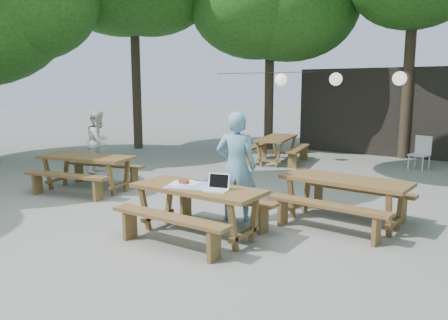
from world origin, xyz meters
name	(u,v)px	position (x,y,z in m)	size (l,w,h in m)	color
ground	(210,228)	(0.00, 0.00, 0.00)	(80.00, 80.00, 0.00)	slate
pavilion	(400,110)	(0.50, 10.50, 1.40)	(6.00, 3.00, 2.80)	black
main_picnic_table	(198,211)	(0.05, -0.38, 0.39)	(2.00, 1.58, 0.75)	brown
picnic_table_nw	(87,173)	(-3.67, 0.62, 0.39)	(2.20, 1.96, 0.75)	brown
picnic_table_ne	(344,200)	(1.66, 1.40, 0.39)	(2.05, 1.70, 0.75)	brown
picnic_table_far_w	(277,149)	(-1.91, 6.03, 0.39)	(1.94, 2.18, 0.75)	brown
woman	(236,167)	(0.12, 0.58, 0.91)	(0.66, 0.43, 1.81)	#6DA2C6
second_person	(99,142)	(-5.05, 2.14, 0.80)	(0.78, 0.61, 1.60)	white
plastic_chair	(419,160)	(1.79, 7.16, 0.26)	(0.54, 0.54, 0.90)	silver
laptop	(217,186)	(0.43, -0.41, 0.81)	(0.38, 0.32, 0.24)	white
tabletop_clutter	(188,184)	(-0.13, -0.37, 0.76)	(0.80, 0.74, 0.08)	#3856BF
paper_lanterns	(336,79)	(-0.19, 6.00, 2.40)	(9.00, 0.34, 0.38)	black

